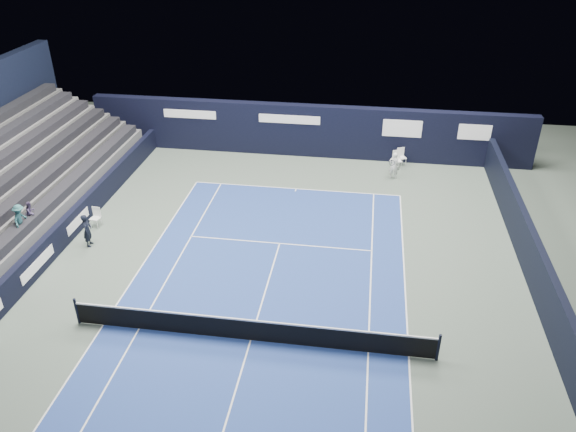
{
  "coord_description": "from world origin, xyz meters",
  "views": [
    {
      "loc": [
        3.5,
        -14.6,
        13.61
      ],
      "look_at": [
        0.34,
        6.68,
        1.3
      ],
      "focal_mm": 35.0,
      "sensor_mm": 36.0,
      "label": 1
    }
  ],
  "objects_px": {
    "folding_chair_back_a": "(397,158)",
    "tennis_player": "(394,165)",
    "folding_chair_back_b": "(401,155)",
    "line_judge_chair": "(96,216)",
    "tennis_net": "(250,329)"
  },
  "relations": [
    {
      "from": "folding_chair_back_b",
      "to": "tennis_net",
      "type": "relative_size",
      "value": 0.08
    },
    {
      "from": "line_judge_chair",
      "to": "tennis_net",
      "type": "distance_m",
      "value": 11.06
    },
    {
      "from": "folding_chair_back_a",
      "to": "tennis_player",
      "type": "distance_m",
      "value": 1.38
    },
    {
      "from": "tennis_net",
      "to": "folding_chair_back_a",
      "type": "bearing_deg",
      "value": 70.87
    },
    {
      "from": "folding_chair_back_a",
      "to": "tennis_player",
      "type": "xyz_separation_m",
      "value": [
        -0.2,
        -1.35,
        0.16
      ]
    },
    {
      "from": "folding_chair_back_b",
      "to": "line_judge_chair",
      "type": "distance_m",
      "value": 17.06
    },
    {
      "from": "folding_chair_back_a",
      "to": "tennis_player",
      "type": "relative_size",
      "value": 0.7
    },
    {
      "from": "tennis_net",
      "to": "tennis_player",
      "type": "height_order",
      "value": "tennis_player"
    },
    {
      "from": "folding_chair_back_b",
      "to": "tennis_player",
      "type": "distance_m",
      "value": 1.95
    },
    {
      "from": "tennis_net",
      "to": "tennis_player",
      "type": "relative_size",
      "value": 8.44
    },
    {
      "from": "folding_chair_back_b",
      "to": "tennis_net",
      "type": "distance_m",
      "value": 16.83
    },
    {
      "from": "folding_chair_back_a",
      "to": "line_judge_chair",
      "type": "distance_m",
      "value": 16.56
    },
    {
      "from": "line_judge_chair",
      "to": "tennis_player",
      "type": "bearing_deg",
      "value": 35.27
    },
    {
      "from": "folding_chair_back_a",
      "to": "line_judge_chair",
      "type": "relative_size",
      "value": 1.11
    },
    {
      "from": "tennis_net",
      "to": "tennis_player",
      "type": "xyz_separation_m",
      "value": [
        5.12,
        13.99,
        0.26
      ]
    }
  ]
}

